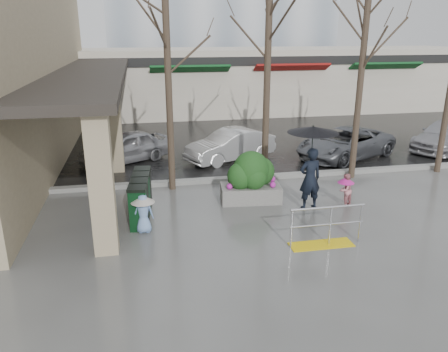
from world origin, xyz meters
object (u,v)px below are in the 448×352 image
object	(u,v)px
handrail	(324,231)
news_boxes	(141,197)
car_c	(345,143)
car_d	(446,135)
child_pink	(345,188)
car_b	(231,145)
car_a	(125,147)
tree_west	(166,30)
child_blue	(143,210)
tree_mideast	(365,37)
tree_midwest	(269,25)
woman	(311,159)
planter	(251,177)

from	to	relation	value
handrail	news_boxes	distance (m)	5.15
car_c	news_boxes	bearing A→B (deg)	-87.25
news_boxes	car_d	size ratio (longest dim) A/B	0.50
child_pink	car_b	distance (m)	6.02
news_boxes	car_a	size ratio (longest dim) A/B	0.59
tree_west	child_blue	xyz separation A→B (m)	(-1.00, -3.21, -4.44)
news_boxes	car_c	world-z (taller)	car_c
news_boxes	car_a	world-z (taller)	car_a
handrail	tree_mideast	xyz separation A→B (m)	(3.14, 4.80, 4.48)
tree_mideast	car_b	bearing A→B (deg)	142.06
tree_mideast	car_b	world-z (taller)	tree_mideast
tree_midwest	woman	world-z (taller)	tree_midwest
car_a	car_c	xyz separation A→B (m)	(8.99, -1.08, 0.00)
car_b	car_a	bearing A→B (deg)	-121.37
news_boxes	tree_west	bearing A→B (deg)	69.66
news_boxes	car_c	distance (m)	9.60
planter	car_a	xyz separation A→B (m)	(-3.92, 5.07, -0.14)
car_d	car_b	bearing A→B (deg)	-124.18
child_pink	planter	world-z (taller)	planter
woman	car_a	world-z (taller)	woman
car_a	car_b	distance (m)	4.26
tree_mideast	child_blue	xyz separation A→B (m)	(-7.50, -3.21, -4.22)
tree_west	tree_midwest	bearing A→B (deg)	0.00
woman	child_blue	size ratio (longest dim) A/B	2.38
handrail	woman	size ratio (longest dim) A/B	0.75
tree_mideast	car_c	bearing A→B (deg)	69.79
tree_west	planter	xyz separation A→B (m)	(2.32, -1.57, -4.32)
child_blue	car_a	bearing A→B (deg)	-80.49
car_a	car_d	bearing A→B (deg)	56.73
child_blue	car_d	bearing A→B (deg)	-151.16
news_boxes	car_b	size ratio (longest dim) A/B	0.57
car_c	handrail	bearing A→B (deg)	-54.89
child_pink	car_d	size ratio (longest dim) A/B	0.24
planter	car_c	bearing A→B (deg)	38.18
tree_west	child_blue	distance (m)	5.57
news_boxes	car_d	xyz separation A→B (m)	(13.48, 5.06, 0.03)
child_pink	car_d	world-z (taller)	car_d
child_pink	woman	bearing A→B (deg)	-30.77
tree_west	car_c	xyz separation A→B (m)	(7.39, 2.42, -4.45)
woman	car_d	distance (m)	10.17
child_blue	tree_mideast	bearing A→B (deg)	-152.48
child_blue	car_b	xyz separation A→B (m)	(3.63, 6.23, -0.01)
tree_west	tree_midwest	world-z (taller)	tree_midwest
tree_west	car_a	bearing A→B (deg)	114.63
tree_west	tree_midwest	distance (m)	3.20
tree_west	woman	bearing A→B (deg)	-32.80
news_boxes	car_d	world-z (taller)	car_d
tree_midwest	child_pink	distance (m)	5.59
car_a	car_b	bearing A→B (deg)	52.65
car_c	car_d	bearing A→B (deg)	69.78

